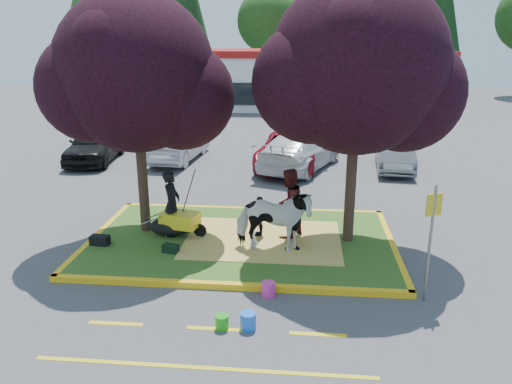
# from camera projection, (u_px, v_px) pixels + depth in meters

# --- Properties ---
(ground) EXTENTS (90.00, 90.00, 0.00)m
(ground) POSITION_uv_depth(u_px,v_px,m) (241.00, 244.00, 13.73)
(ground) COLOR #424244
(ground) RESTS_ON ground
(median_island) EXTENTS (8.00, 5.00, 0.15)m
(median_island) POSITION_uv_depth(u_px,v_px,m) (241.00, 241.00, 13.70)
(median_island) COLOR #30541A
(median_island) RESTS_ON ground
(curb_near) EXTENTS (8.30, 0.16, 0.15)m
(curb_near) POSITION_uv_depth(u_px,v_px,m) (227.00, 286.00, 11.25)
(curb_near) COLOR yellow
(curb_near) RESTS_ON ground
(curb_far) EXTENTS (8.30, 0.16, 0.15)m
(curb_far) POSITION_uv_depth(u_px,v_px,m) (251.00, 210.00, 16.15)
(curb_far) COLOR yellow
(curb_far) RESTS_ON ground
(curb_left) EXTENTS (0.16, 5.30, 0.15)m
(curb_left) POSITION_uv_depth(u_px,v_px,m) (98.00, 236.00, 14.07)
(curb_left) COLOR yellow
(curb_left) RESTS_ON ground
(curb_right) EXTENTS (0.16, 5.30, 0.15)m
(curb_right) POSITION_uv_depth(u_px,v_px,m) (392.00, 247.00, 13.34)
(curb_right) COLOR yellow
(curb_right) RESTS_ON ground
(straw_bedding) EXTENTS (4.20, 3.00, 0.01)m
(straw_bedding) POSITION_uv_depth(u_px,v_px,m) (263.00, 239.00, 13.63)
(straw_bedding) COLOR #ECCD61
(straw_bedding) RESTS_ON median_island
(tree_purple_left) EXTENTS (5.06, 4.20, 6.51)m
(tree_purple_left) POSITION_uv_depth(u_px,v_px,m) (136.00, 80.00, 13.03)
(tree_purple_left) COLOR black
(tree_purple_left) RESTS_ON median_island
(tree_purple_right) EXTENTS (5.30, 4.40, 6.82)m
(tree_purple_right) POSITION_uv_depth(u_px,v_px,m) (358.00, 74.00, 12.27)
(tree_purple_right) COLOR black
(tree_purple_right) RESTS_ON median_island
(fire_lane_stripe_a) EXTENTS (1.10, 0.12, 0.01)m
(fire_lane_stripe_a) POSITION_uv_depth(u_px,v_px,m) (116.00, 324.00, 9.92)
(fire_lane_stripe_a) COLOR yellow
(fire_lane_stripe_a) RESTS_ON ground
(fire_lane_stripe_b) EXTENTS (1.10, 0.12, 0.01)m
(fire_lane_stripe_b) POSITION_uv_depth(u_px,v_px,m) (215.00, 329.00, 9.74)
(fire_lane_stripe_b) COLOR yellow
(fire_lane_stripe_b) RESTS_ON ground
(fire_lane_stripe_c) EXTENTS (1.10, 0.12, 0.01)m
(fire_lane_stripe_c) POSITION_uv_depth(u_px,v_px,m) (318.00, 334.00, 9.56)
(fire_lane_stripe_c) COLOR yellow
(fire_lane_stripe_c) RESTS_ON ground
(fire_lane_long) EXTENTS (6.00, 0.10, 0.01)m
(fire_lane_long) POSITION_uv_depth(u_px,v_px,m) (203.00, 368.00, 8.60)
(fire_lane_long) COLOR yellow
(fire_lane_long) RESTS_ON ground
(retail_building) EXTENTS (20.40, 8.40, 4.40)m
(retail_building) POSITION_uv_depth(u_px,v_px,m) (309.00, 78.00, 39.44)
(retail_building) COLOR silver
(retail_building) RESTS_ON ground
(treeline) EXTENTS (46.58, 7.80, 14.63)m
(treeline) POSITION_uv_depth(u_px,v_px,m) (302.00, 10.00, 47.01)
(treeline) COLOR black
(treeline) RESTS_ON ground
(cow) EXTENTS (2.09, 1.11, 1.70)m
(cow) POSITION_uv_depth(u_px,v_px,m) (273.00, 221.00, 12.60)
(cow) COLOR white
(cow) RESTS_ON median_island
(calf) EXTENTS (1.29, 0.93, 0.50)m
(calf) POSITION_uv_depth(u_px,v_px,m) (170.00, 227.00, 13.85)
(calf) COLOR black
(calf) RESTS_ON median_island
(handler) EXTENTS (0.47, 0.69, 1.82)m
(handler) POSITION_uv_depth(u_px,v_px,m) (172.00, 203.00, 13.72)
(handler) COLOR black
(handler) RESTS_ON median_island
(visitor_a) EXTENTS (1.14, 1.19, 1.94)m
(visitor_a) POSITION_uv_depth(u_px,v_px,m) (288.00, 204.00, 13.53)
(visitor_a) COLOR #491614
(visitor_a) RESTS_ON median_island
(visitor_b) EXTENTS (0.29, 0.67, 1.15)m
(visitor_b) POSITION_uv_depth(u_px,v_px,m) (260.00, 216.00, 13.74)
(visitor_b) COLOR black
(visitor_b) RESTS_ON median_island
(wheelbarrow) EXTENTS (1.82, 0.83, 0.69)m
(wheelbarrow) POSITION_uv_depth(u_px,v_px,m) (180.00, 220.00, 13.72)
(wheelbarrow) COLOR black
(wheelbarrow) RESTS_ON median_island
(gear_bag_dark) EXTENTS (0.52, 0.31, 0.25)m
(gear_bag_dark) POSITION_uv_depth(u_px,v_px,m) (100.00, 240.00, 13.26)
(gear_bag_dark) COLOR black
(gear_bag_dark) RESTS_ON median_island
(gear_bag_green) EXTENTS (0.43, 0.32, 0.21)m
(gear_bag_green) POSITION_uv_depth(u_px,v_px,m) (171.00, 248.00, 12.80)
(gear_bag_green) COLOR black
(gear_bag_green) RESTS_ON median_island
(sign_post) EXTENTS (0.35, 0.17, 2.61)m
(sign_post) POSITION_uv_depth(u_px,v_px,m) (431.00, 231.00, 10.29)
(sign_post) COLOR slate
(sign_post) RESTS_ON ground
(bucket_green) EXTENTS (0.28, 0.28, 0.28)m
(bucket_green) POSITION_uv_depth(u_px,v_px,m) (222.00, 322.00, 9.72)
(bucket_green) COLOR #1DA719
(bucket_green) RESTS_ON ground
(bucket_pink) EXTENTS (0.37, 0.37, 0.32)m
(bucket_pink) POSITION_uv_depth(u_px,v_px,m) (268.00, 289.00, 10.93)
(bucket_pink) COLOR #E33296
(bucket_pink) RESTS_ON ground
(bucket_blue) EXTENTS (0.35, 0.35, 0.34)m
(bucket_blue) POSITION_uv_depth(u_px,v_px,m) (248.00, 321.00, 9.71)
(bucket_blue) COLOR blue
(bucket_blue) RESTS_ON ground
(car_black) EXTENTS (2.32, 4.82, 1.59)m
(car_black) POSITION_uv_depth(u_px,v_px,m) (95.00, 144.00, 22.53)
(car_black) COLOR black
(car_black) RESTS_ON ground
(car_silver) EXTENTS (2.05, 4.88, 1.57)m
(car_silver) POSITION_uv_depth(u_px,v_px,m) (178.00, 143.00, 22.71)
(car_silver) COLOR #9D9EA4
(car_silver) RESTS_ON ground
(car_red) EXTENTS (3.02, 5.60, 1.49)m
(car_red) POSITION_uv_depth(u_px,v_px,m) (289.00, 150.00, 21.56)
(car_red) COLOR maroon
(car_red) RESTS_ON ground
(car_white) EXTENTS (3.98, 5.86, 1.58)m
(car_white) POSITION_uv_depth(u_px,v_px,m) (300.00, 151.00, 21.20)
(car_white) COLOR silver
(car_white) RESTS_ON ground
(car_grey) EXTENTS (1.84, 4.30, 1.38)m
(car_grey) POSITION_uv_depth(u_px,v_px,m) (395.00, 153.00, 21.21)
(car_grey) COLOR slate
(car_grey) RESTS_ON ground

